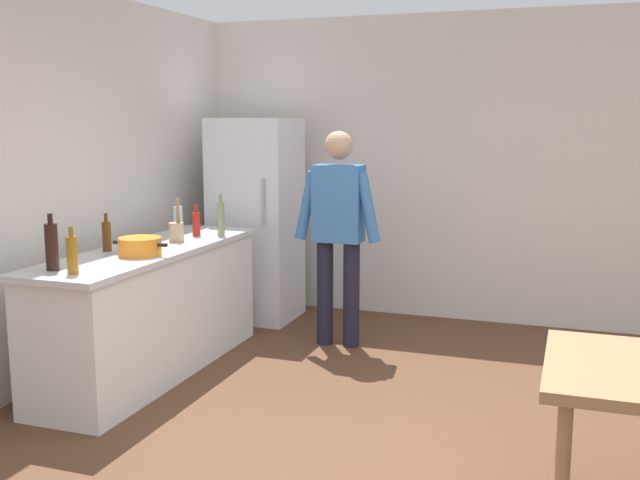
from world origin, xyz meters
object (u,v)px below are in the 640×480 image
Objects in this scene: utensil_jar at (176,231)px; bottle_oil_amber at (72,254)px; refrigerator at (256,220)px; bottle_beer_brown at (107,236)px; bottle_sauce_red at (196,224)px; cooking_pot at (140,247)px; bottle_wine_dark at (52,246)px; bottle_water_clear at (178,221)px; person at (338,224)px; bottle_vinegar_tall at (221,218)px.

bottle_oil_amber is at bearing -88.96° from utensil_jar.
refrigerator is 1.83m from bottle_beer_brown.
bottle_sauce_red is at bearing 72.53° from bottle_beer_brown.
cooking_pot is 1.67× the size of bottle_sauce_red.
utensil_jar reaches higher than bottle_sauce_red.
refrigerator reaches higher than bottle_wine_dark.
bottle_wine_dark is (-0.08, -1.32, 0.02)m from bottle_water_clear.
cooking_pot is 0.31m from bottle_beer_brown.
bottle_oil_amber is (-0.04, -0.64, 0.06)m from cooking_pot.
cooking_pot is 0.58m from utensil_jar.
bottle_vinegar_tall is (-0.83, -0.38, 0.06)m from person.
person is 5.00× the size of bottle_wine_dark.
cooking_pot is (-0.95, -1.32, -0.02)m from person.
bottle_oil_amber is at bearing -90.78° from refrigerator.
utensil_jar is (-0.06, -1.30, 0.08)m from refrigerator.
refrigerator is 5.62× the size of bottle_vinegar_tall.
bottle_oil_amber reaches higher than bottle_sauce_red.
utensil_jar and bottle_vinegar_tall have the same top height.
bottle_wine_dark reaches higher than utensil_jar.
bottle_water_clear is at bearing 115.73° from utensil_jar.
bottle_beer_brown is 0.66m from bottle_wine_dark.
utensil_jar is 0.94× the size of bottle_wine_dark.
refrigerator is 7.50× the size of bottle_sauce_red.
person is at bearing 58.49° from bottle_wine_dark.
bottle_sauce_red is 0.16m from bottle_water_clear.
person is 1.77m from bottle_beer_brown.
bottle_wine_dark reaches higher than cooking_pot.
bottle_water_clear is 0.88× the size of bottle_wine_dark.
utensil_jar is 1.23× the size of bottle_beer_brown.
bottle_wine_dark reaches higher than bottle_beer_brown.
bottle_water_clear is (-1.08, -0.59, 0.05)m from person.
bottle_wine_dark is at bearing -97.89° from utensil_jar.
bottle_oil_amber is 1.58m from bottle_vinegar_tall.
bottle_beer_brown is at bearing -104.01° from bottle_water_clear.
bottle_vinegar_tall is at bearing 64.09° from bottle_beer_brown.
bottle_beer_brown is (-0.26, 0.70, -0.01)m from bottle_oil_amber.
bottle_vinegar_tall is (0.12, -0.94, 0.14)m from refrigerator.
bottle_beer_brown is at bearing 167.78° from cooking_pot.
bottle_water_clear is at bearing -123.11° from bottle_sauce_red.
utensil_jar is at bearing -64.27° from bottle_water_clear.
bottle_vinegar_tall is at bearing 82.66° from cooking_pot.
bottle_beer_brown reaches higher than cooking_pot.
utensil_jar is 1.14× the size of bottle_oil_amber.
bottle_beer_brown is (-0.30, -1.80, 0.11)m from refrigerator.
bottle_wine_dark is (-0.16, -1.16, 0.07)m from utensil_jar.
bottle_oil_amber is (-0.03, -2.51, 0.12)m from refrigerator.
bottle_sauce_red is 0.86× the size of bottle_oil_amber.
person is at bearing 54.30° from cooking_pot.
cooking_pot is at bearing -12.22° from bottle_beer_brown.
person is at bearing 28.45° from bottle_water_clear.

